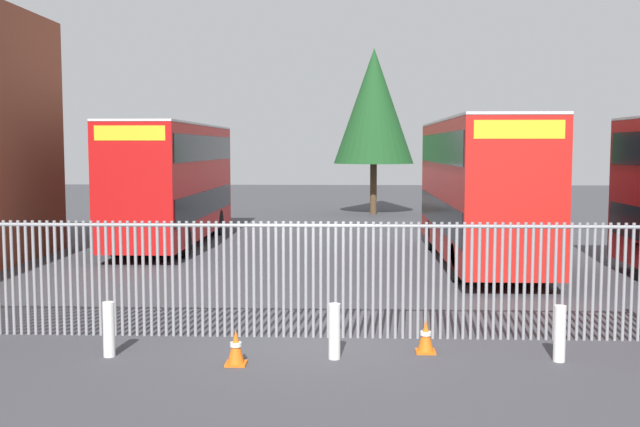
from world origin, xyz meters
TOP-DOWN VIEW (x-y plane):
  - ground_plane at (0.00, 8.00)m, footprint 100.00×100.00m
  - palisade_fence at (-1.08, 0.00)m, footprint 15.56×0.14m
  - double_decker_bus_behind_fence_left at (4.69, 9.43)m, footprint 2.54×10.81m
  - double_decker_bus_behind_fence_right at (-5.80, 13.57)m, footprint 2.54×10.81m
  - bollard_near_left at (-3.39, -1.45)m, footprint 0.20×0.20m
  - bollard_center_front at (0.47, -1.43)m, footprint 0.20×0.20m
  - bollard_near_right at (4.24, -1.43)m, footprint 0.20×0.20m
  - traffic_cone_by_gate at (2.05, -0.98)m, footprint 0.34×0.34m
  - traffic_cone_mid_forecourt at (-1.15, -1.85)m, footprint 0.34×0.34m
  - tree_tall_back at (1.94, 26.62)m, footprint 4.26×4.26m

SIDE VIEW (x-z plane):
  - ground_plane at x=0.00m, z-range 0.00..0.00m
  - traffic_cone_by_gate at x=2.05m, z-range -0.01..0.58m
  - traffic_cone_mid_forecourt at x=-1.15m, z-range -0.01..0.58m
  - bollard_near_left at x=-3.39m, z-range 0.00..0.95m
  - bollard_center_front at x=0.47m, z-range 0.00..0.95m
  - bollard_near_right at x=4.24m, z-range 0.00..0.95m
  - palisade_fence at x=-1.08m, z-range 0.01..2.36m
  - double_decker_bus_behind_fence_left at x=4.69m, z-range 0.21..4.63m
  - double_decker_bus_behind_fence_right at x=-5.80m, z-range 0.21..4.63m
  - tree_tall_back at x=1.94m, z-range 1.35..10.15m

